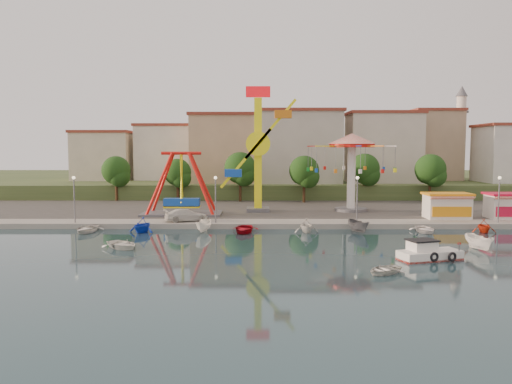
{
  "coord_description": "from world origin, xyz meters",
  "views": [
    {
      "loc": [
        -3.27,
        -43.03,
        8.95
      ],
      "look_at": [
        -3.43,
        14.0,
        4.0
      ],
      "focal_mm": 35.0,
      "sensor_mm": 36.0,
      "label": 1
    }
  ],
  "objects_px": {
    "kamikaze_tower": "(261,152)",
    "rowboat_a": "(122,244)",
    "van": "(186,215)",
    "pirate_ship_ride": "(182,185)",
    "cabin_motorboat": "(428,254)",
    "wave_swinger": "(352,154)",
    "skiff": "(479,242)"
  },
  "relations": [
    {
      "from": "pirate_ship_ride",
      "to": "cabin_motorboat",
      "type": "xyz_separation_m",
      "value": [
        23.38,
        -22.99,
        -3.91
      ]
    },
    {
      "from": "kamikaze_tower",
      "to": "wave_swinger",
      "type": "height_order",
      "value": "kamikaze_tower"
    },
    {
      "from": "wave_swinger",
      "to": "pirate_ship_ride",
      "type": "bearing_deg",
      "value": -169.89
    },
    {
      "from": "kamikaze_tower",
      "to": "van",
      "type": "distance_m",
      "value": 14.32
    },
    {
      "from": "pirate_ship_ride",
      "to": "rowboat_a",
      "type": "bearing_deg",
      "value": -97.91
    },
    {
      "from": "cabin_motorboat",
      "to": "skiff",
      "type": "distance_m",
      "value": 6.99
    },
    {
      "from": "skiff",
      "to": "van",
      "type": "xyz_separation_m",
      "value": [
        -27.86,
        13.47,
        0.61
      ]
    },
    {
      "from": "pirate_ship_ride",
      "to": "van",
      "type": "xyz_separation_m",
      "value": [
        1.35,
        -5.67,
        -3.08
      ]
    },
    {
      "from": "pirate_ship_ride",
      "to": "cabin_motorboat",
      "type": "height_order",
      "value": "pirate_ship_ride"
    },
    {
      "from": "wave_swinger",
      "to": "cabin_motorboat",
      "type": "xyz_separation_m",
      "value": [
        1.23,
        -26.94,
        -7.72
      ]
    },
    {
      "from": "pirate_ship_ride",
      "to": "wave_swinger",
      "type": "height_order",
      "value": "wave_swinger"
    },
    {
      "from": "pirate_ship_ride",
      "to": "skiff",
      "type": "distance_m",
      "value": 35.12
    },
    {
      "from": "wave_swinger",
      "to": "rowboat_a",
      "type": "distance_m",
      "value": 34.31
    },
    {
      "from": "kamikaze_tower",
      "to": "cabin_motorboat",
      "type": "xyz_separation_m",
      "value": [
        13.39,
        -26.2,
        -8.01
      ]
    },
    {
      "from": "skiff",
      "to": "pirate_ship_ride",
      "type": "bearing_deg",
      "value": 138.56
    },
    {
      "from": "cabin_motorboat",
      "to": "rowboat_a",
      "type": "relative_size",
      "value": 1.43
    },
    {
      "from": "rowboat_a",
      "to": "van",
      "type": "xyz_separation_m",
      "value": [
        3.92,
        12.86,
        0.92
      ]
    },
    {
      "from": "pirate_ship_ride",
      "to": "rowboat_a",
      "type": "height_order",
      "value": "pirate_ship_ride"
    },
    {
      "from": "kamikaze_tower",
      "to": "rowboat_a",
      "type": "bearing_deg",
      "value": -120.04
    },
    {
      "from": "cabin_motorboat",
      "to": "skiff",
      "type": "relative_size",
      "value": 1.48
    },
    {
      "from": "rowboat_a",
      "to": "van",
      "type": "height_order",
      "value": "van"
    },
    {
      "from": "van",
      "to": "wave_swinger",
      "type": "bearing_deg",
      "value": -83.71
    },
    {
      "from": "kamikaze_tower",
      "to": "wave_swinger",
      "type": "bearing_deg",
      "value": 3.47
    },
    {
      "from": "van",
      "to": "pirate_ship_ride",
      "type": "bearing_deg",
      "value": -5.11
    },
    {
      "from": "kamikaze_tower",
      "to": "rowboat_a",
      "type": "distance_m",
      "value": 26.38
    },
    {
      "from": "pirate_ship_ride",
      "to": "kamikaze_tower",
      "type": "distance_m",
      "value": 11.27
    },
    {
      "from": "wave_swinger",
      "to": "rowboat_a",
      "type": "relative_size",
      "value": 3.05
    },
    {
      "from": "wave_swinger",
      "to": "cabin_motorboat",
      "type": "relative_size",
      "value": 2.13
    },
    {
      "from": "rowboat_a",
      "to": "pirate_ship_ride",
      "type": "bearing_deg",
      "value": 35.28
    },
    {
      "from": "cabin_motorboat",
      "to": "van",
      "type": "bearing_deg",
      "value": 124.67
    },
    {
      "from": "cabin_motorboat",
      "to": "skiff",
      "type": "xyz_separation_m",
      "value": [
        5.83,
        3.85,
        0.23
      ]
    },
    {
      "from": "wave_swinger",
      "to": "kamikaze_tower",
      "type": "bearing_deg",
      "value": -176.53
    }
  ]
}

